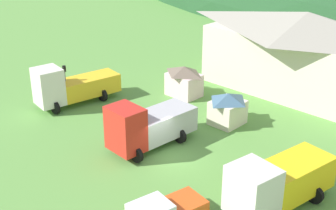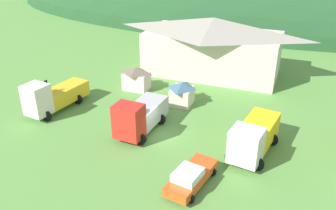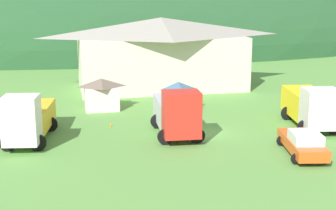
{
  "view_description": "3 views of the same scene",
  "coord_description": "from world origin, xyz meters",
  "px_view_note": "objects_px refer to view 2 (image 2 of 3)",
  "views": [
    {
      "loc": [
        19.56,
        -20.56,
        16.63
      ],
      "look_at": [
        -4.37,
        4.34,
        1.35
      ],
      "focal_mm": 50.01,
      "sensor_mm": 36.0,
      "label": 1
    },
    {
      "loc": [
        10.82,
        -26.74,
        17.67
      ],
      "look_at": [
        -0.68,
        3.36,
        1.63
      ],
      "focal_mm": 38.29,
      "sensor_mm": 36.0,
      "label": 2
    },
    {
      "loc": [
        -10.37,
        -34.23,
        10.7
      ],
      "look_at": [
        -2.51,
        2.09,
        1.85
      ],
      "focal_mm": 53.75,
      "sensor_mm": 36.0,
      "label": 3
    }
  ],
  "objects_px": {
    "crane_truck_red": "(139,116)",
    "traffic_cone_near_pickup": "(116,109)",
    "play_shed_cream": "(182,93)",
    "depot_building": "(212,45)",
    "play_shed_pink": "(136,78)",
    "traffic_light_west": "(48,92)",
    "flatbed_truck_yellow": "(254,137)",
    "service_pickup_orange": "(191,177)",
    "heavy_rig_striped": "(53,96)"
  },
  "relations": [
    {
      "from": "depot_building",
      "to": "play_shed_cream",
      "type": "relative_size",
      "value": 6.81
    },
    {
      "from": "play_shed_pink",
      "to": "heavy_rig_striped",
      "type": "relative_size",
      "value": 0.41
    },
    {
      "from": "depot_building",
      "to": "service_pickup_orange",
      "type": "relative_size",
      "value": 3.26
    },
    {
      "from": "play_shed_pink",
      "to": "crane_truck_red",
      "type": "height_order",
      "value": "crane_truck_red"
    },
    {
      "from": "depot_building",
      "to": "play_shed_pink",
      "type": "xyz_separation_m",
      "value": [
        -7.04,
        -8.45,
        -2.4
      ]
    },
    {
      "from": "traffic_light_west",
      "to": "play_shed_pink",
      "type": "bearing_deg",
      "value": 54.43
    },
    {
      "from": "crane_truck_red",
      "to": "traffic_cone_near_pickup",
      "type": "height_order",
      "value": "crane_truck_red"
    },
    {
      "from": "play_shed_cream",
      "to": "traffic_cone_near_pickup",
      "type": "distance_m",
      "value": 7.37
    },
    {
      "from": "play_shed_cream",
      "to": "crane_truck_red",
      "type": "distance_m",
      "value": 7.37
    },
    {
      "from": "service_pickup_orange",
      "to": "traffic_light_west",
      "type": "xyz_separation_m",
      "value": [
        -17.76,
        6.41,
        1.39
      ]
    },
    {
      "from": "crane_truck_red",
      "to": "depot_building",
      "type": "bearing_deg",
      "value": 175.89
    },
    {
      "from": "play_shed_cream",
      "to": "service_pickup_orange",
      "type": "distance_m",
      "value": 14.02
    },
    {
      "from": "depot_building",
      "to": "service_pickup_orange",
      "type": "distance_m",
      "value": 24.07
    },
    {
      "from": "play_shed_pink",
      "to": "service_pickup_orange",
      "type": "bearing_deg",
      "value": -52.18
    },
    {
      "from": "depot_building",
      "to": "crane_truck_red",
      "type": "distance_m",
      "value": 17.84
    },
    {
      "from": "flatbed_truck_yellow",
      "to": "traffic_cone_near_pickup",
      "type": "relative_size",
      "value": 12.41
    },
    {
      "from": "depot_building",
      "to": "play_shed_cream",
      "type": "distance_m",
      "value": 10.73
    },
    {
      "from": "depot_building",
      "to": "play_shed_pink",
      "type": "distance_m",
      "value": 11.26
    },
    {
      "from": "flatbed_truck_yellow",
      "to": "traffic_cone_near_pickup",
      "type": "distance_m",
      "value": 15.57
    },
    {
      "from": "service_pickup_orange",
      "to": "play_shed_pink",
      "type": "bearing_deg",
      "value": -131.63
    },
    {
      "from": "depot_building",
      "to": "crane_truck_red",
      "type": "relative_size",
      "value": 2.66
    },
    {
      "from": "play_shed_pink",
      "to": "service_pickup_orange",
      "type": "distance_m",
      "value": 18.98
    },
    {
      "from": "depot_building",
      "to": "traffic_cone_near_pickup",
      "type": "distance_m",
      "value": 16.11
    },
    {
      "from": "crane_truck_red",
      "to": "traffic_cone_near_pickup",
      "type": "xyz_separation_m",
      "value": [
        -4.46,
        3.49,
        -1.76
      ]
    },
    {
      "from": "play_shed_pink",
      "to": "traffic_light_west",
      "type": "relative_size",
      "value": 0.89
    },
    {
      "from": "depot_building",
      "to": "traffic_light_west",
      "type": "height_order",
      "value": "depot_building"
    },
    {
      "from": "play_shed_pink",
      "to": "service_pickup_orange",
      "type": "relative_size",
      "value": 0.56
    },
    {
      "from": "traffic_cone_near_pickup",
      "to": "service_pickup_orange",
      "type": "bearing_deg",
      "value": -39.34
    },
    {
      "from": "play_shed_pink",
      "to": "traffic_light_west",
      "type": "xyz_separation_m",
      "value": [
        -6.13,
        -8.57,
        0.76
      ]
    },
    {
      "from": "traffic_light_west",
      "to": "traffic_cone_near_pickup",
      "type": "relative_size",
      "value": 5.97
    },
    {
      "from": "service_pickup_orange",
      "to": "crane_truck_red",
      "type": "bearing_deg",
      "value": -119.59
    },
    {
      "from": "traffic_light_west",
      "to": "traffic_cone_near_pickup",
      "type": "distance_m",
      "value": 7.33
    },
    {
      "from": "flatbed_truck_yellow",
      "to": "service_pickup_orange",
      "type": "height_order",
      "value": "flatbed_truck_yellow"
    },
    {
      "from": "play_shed_pink",
      "to": "traffic_light_west",
      "type": "distance_m",
      "value": 10.57
    },
    {
      "from": "depot_building",
      "to": "play_shed_pink",
      "type": "height_order",
      "value": "depot_building"
    },
    {
      "from": "depot_building",
      "to": "play_shed_cream",
      "type": "xyz_separation_m",
      "value": [
        -0.59,
        -10.42,
        -2.5
      ]
    },
    {
      "from": "play_shed_cream",
      "to": "heavy_rig_striped",
      "type": "xyz_separation_m",
      "value": [
        -12.23,
        -6.37,
        0.36
      ]
    },
    {
      "from": "service_pickup_orange",
      "to": "flatbed_truck_yellow",
      "type": "bearing_deg",
      "value": 159.17
    },
    {
      "from": "play_shed_cream",
      "to": "flatbed_truck_yellow",
      "type": "height_order",
      "value": "flatbed_truck_yellow"
    },
    {
      "from": "depot_building",
      "to": "flatbed_truck_yellow",
      "type": "xyz_separation_m",
      "value": [
        8.24,
        -17.45,
        -2.12
      ]
    },
    {
      "from": "crane_truck_red",
      "to": "traffic_light_west",
      "type": "height_order",
      "value": "crane_truck_red"
    },
    {
      "from": "play_shed_cream",
      "to": "depot_building",
      "type": "bearing_deg",
      "value": 86.77
    },
    {
      "from": "depot_building",
      "to": "traffic_light_west",
      "type": "bearing_deg",
      "value": -127.73
    },
    {
      "from": "heavy_rig_striped",
      "to": "crane_truck_red",
      "type": "xyz_separation_m",
      "value": [
        10.42,
        -0.76,
        0.04
      ]
    },
    {
      "from": "play_shed_cream",
      "to": "flatbed_truck_yellow",
      "type": "relative_size",
      "value": 0.37
    },
    {
      "from": "flatbed_truck_yellow",
      "to": "service_pickup_orange",
      "type": "distance_m",
      "value": 7.08
    },
    {
      "from": "traffic_light_west",
      "to": "traffic_cone_near_pickup",
      "type": "xyz_separation_m",
      "value": [
        6.32,
        2.97,
        -2.22
      ]
    },
    {
      "from": "play_shed_cream",
      "to": "service_pickup_orange",
      "type": "xyz_separation_m",
      "value": [
        5.18,
        -13.02,
        -0.52
      ]
    },
    {
      "from": "heavy_rig_striped",
      "to": "flatbed_truck_yellow",
      "type": "xyz_separation_m",
      "value": [
        21.06,
        -0.66,
        0.02
      ]
    },
    {
      "from": "flatbed_truck_yellow",
      "to": "crane_truck_red",
      "type": "bearing_deg",
      "value": -80.3
    }
  ]
}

